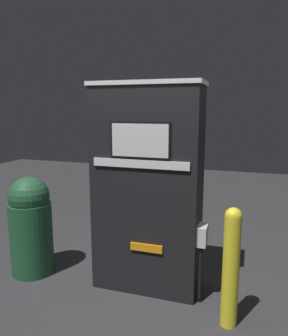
# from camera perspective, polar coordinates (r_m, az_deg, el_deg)

# --- Properties ---
(ground_plane) EXTENTS (14.00, 14.00, 0.00)m
(ground_plane) POSITION_cam_1_polar(r_m,az_deg,el_deg) (3.49, -0.62, -21.33)
(ground_plane) COLOR #2D2D30
(gas_pump) EXTENTS (1.16, 0.48, 2.08)m
(gas_pump) POSITION_cam_1_polar(r_m,az_deg,el_deg) (3.28, 0.64, -3.59)
(gas_pump) COLOR black
(gas_pump) RESTS_ON ground_plane
(safety_bollard) EXTENTS (0.14, 0.14, 1.05)m
(safety_bollard) POSITION_cam_1_polar(r_m,az_deg,el_deg) (2.93, 14.90, -16.03)
(safety_bollard) COLOR yellow
(safety_bollard) RESTS_ON ground_plane
(trash_bin) EXTENTS (0.46, 0.46, 1.10)m
(trash_bin) POSITION_cam_1_polar(r_m,az_deg,el_deg) (3.89, -19.12, -9.29)
(trash_bin) COLOR #1E4C2D
(trash_bin) RESTS_ON ground_plane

